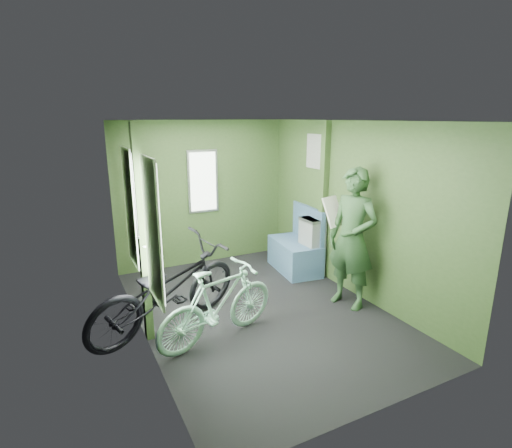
{
  "coord_description": "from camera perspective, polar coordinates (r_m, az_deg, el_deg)",
  "views": [
    {
      "loc": [
        -2.08,
        -4.02,
        2.34
      ],
      "look_at": [
        0.0,
        0.1,
        1.1
      ],
      "focal_mm": 28.0,
      "sensor_mm": 36.0,
      "label": 1
    }
  ],
  "objects": [
    {
      "name": "bicycle_black",
      "position": [
        4.79,
        -12.13,
        -14.58
      ],
      "size": [
        2.14,
        1.53,
        1.14
      ],
      "primitive_type": "imported",
      "rotation": [
        0.0,
        -0.19,
        1.95
      ],
      "color": "black",
      "rests_on": "ground"
    },
    {
      "name": "room",
      "position": [
        4.64,
        -0.07,
        3.78
      ],
      "size": [
        4.0,
        4.02,
        2.31
      ],
      "color": "black",
      "rests_on": "ground"
    },
    {
      "name": "waste_box",
      "position": [
        6.1,
        7.98,
        -3.23
      ],
      "size": [
        0.26,
        0.36,
        0.88
      ],
      "primitive_type": "cube",
      "color": "gray",
      "rests_on": "ground"
    },
    {
      "name": "bench_seat",
      "position": [
        6.29,
        5.76,
        -3.99
      ],
      "size": [
        0.64,
        1.01,
        1.01
      ],
      "rotation": [
        0.0,
        0.0,
        -0.11
      ],
      "color": "#2E4663",
      "rests_on": "ground"
    },
    {
      "name": "passenger",
      "position": [
        5.08,
        13.56,
        -2.05
      ],
      "size": [
        0.6,
        0.78,
        1.77
      ],
      "rotation": [
        0.0,
        0.0,
        -1.26
      ],
      "color": "#294928",
      "rests_on": "ground"
    },
    {
      "name": "bicycle_mint",
      "position": [
        4.51,
        -5.21,
        -16.34
      ],
      "size": [
        1.56,
        0.88,
        0.93
      ],
      "primitive_type": "imported",
      "rotation": [
        0.0,
        -0.13,
        1.83
      ],
      "color": "#9AD7BF",
      "rests_on": "ground"
    }
  ]
}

